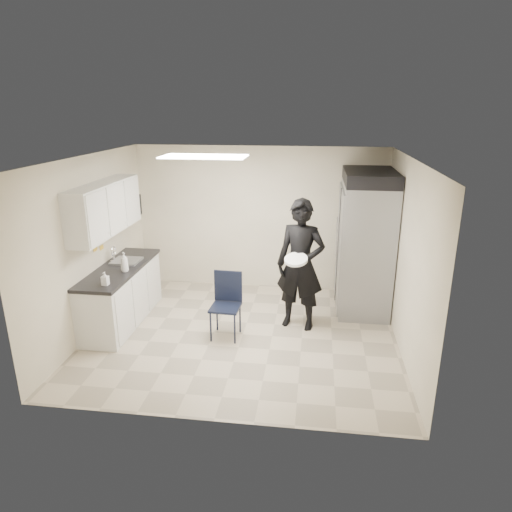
# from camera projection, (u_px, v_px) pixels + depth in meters

# --- Properties ---
(floor) EXTENTS (4.50, 4.50, 0.00)m
(floor) POSITION_uv_depth(u_px,v_px,m) (243.00, 334.00, 6.83)
(floor) COLOR tan
(floor) RESTS_ON ground
(ceiling) EXTENTS (4.50, 4.50, 0.00)m
(ceiling) POSITION_uv_depth(u_px,v_px,m) (241.00, 158.00, 6.01)
(ceiling) COLOR white
(ceiling) RESTS_ON back_wall
(back_wall) EXTENTS (4.50, 0.00, 4.50)m
(back_wall) POSITION_uv_depth(u_px,v_px,m) (260.00, 219.00, 8.30)
(back_wall) COLOR beige
(back_wall) RESTS_ON floor
(left_wall) EXTENTS (0.00, 4.00, 4.00)m
(left_wall) POSITION_uv_depth(u_px,v_px,m) (91.00, 246.00, 6.70)
(left_wall) COLOR beige
(left_wall) RESTS_ON floor
(right_wall) EXTENTS (0.00, 4.00, 4.00)m
(right_wall) POSITION_uv_depth(u_px,v_px,m) (407.00, 258.00, 6.14)
(right_wall) COLOR beige
(right_wall) RESTS_ON floor
(ceiling_panel) EXTENTS (1.20, 0.60, 0.02)m
(ceiling_panel) POSITION_uv_depth(u_px,v_px,m) (204.00, 157.00, 6.47)
(ceiling_panel) COLOR white
(ceiling_panel) RESTS_ON ceiling
(lower_counter) EXTENTS (0.60, 1.90, 0.86)m
(lower_counter) POSITION_uv_depth(u_px,v_px,m) (122.00, 296.00, 7.12)
(lower_counter) COLOR silver
(lower_counter) RESTS_ON floor
(countertop) EXTENTS (0.64, 1.95, 0.05)m
(countertop) POSITION_uv_depth(u_px,v_px,m) (119.00, 269.00, 6.98)
(countertop) COLOR black
(countertop) RESTS_ON lower_counter
(sink) EXTENTS (0.42, 0.40, 0.14)m
(sink) POSITION_uv_depth(u_px,v_px,m) (127.00, 264.00, 7.22)
(sink) COLOR gray
(sink) RESTS_ON countertop
(faucet) EXTENTS (0.02, 0.02, 0.24)m
(faucet) POSITION_uv_depth(u_px,v_px,m) (114.00, 255.00, 7.20)
(faucet) COLOR silver
(faucet) RESTS_ON countertop
(upper_cabinets) EXTENTS (0.35, 1.80, 0.75)m
(upper_cabinets) POSITION_uv_depth(u_px,v_px,m) (105.00, 208.00, 6.70)
(upper_cabinets) COLOR silver
(upper_cabinets) RESTS_ON left_wall
(towel_dispenser) EXTENTS (0.22, 0.30, 0.35)m
(towel_dispenser) POSITION_uv_depth(u_px,v_px,m) (132.00, 206.00, 7.86)
(towel_dispenser) COLOR black
(towel_dispenser) RESTS_ON left_wall
(notice_sticker_left) EXTENTS (0.00, 0.12, 0.07)m
(notice_sticker_left) POSITION_uv_depth(u_px,v_px,m) (95.00, 249.00, 6.82)
(notice_sticker_left) COLOR yellow
(notice_sticker_left) RESTS_ON left_wall
(notice_sticker_right) EXTENTS (0.00, 0.12, 0.07)m
(notice_sticker_right) POSITION_uv_depth(u_px,v_px,m) (102.00, 247.00, 7.02)
(notice_sticker_right) COLOR yellow
(notice_sticker_right) RESTS_ON left_wall
(commercial_fridge) EXTENTS (0.80, 1.35, 2.10)m
(commercial_fridge) POSITION_uv_depth(u_px,v_px,m) (365.00, 247.00, 7.47)
(commercial_fridge) COLOR gray
(commercial_fridge) RESTS_ON floor
(fridge_compressor) EXTENTS (0.80, 1.35, 0.20)m
(fridge_compressor) POSITION_uv_depth(u_px,v_px,m) (370.00, 177.00, 7.11)
(fridge_compressor) COLOR black
(fridge_compressor) RESTS_ON commercial_fridge
(folding_chair) EXTENTS (0.44, 0.44, 0.94)m
(folding_chair) POSITION_uv_depth(u_px,v_px,m) (225.00, 307.00, 6.62)
(folding_chair) COLOR black
(folding_chair) RESTS_ON floor
(man_tuxedo) EXTENTS (0.82, 0.65, 1.99)m
(man_tuxedo) POSITION_uv_depth(u_px,v_px,m) (300.00, 265.00, 6.80)
(man_tuxedo) COLOR black
(man_tuxedo) RESTS_ON floor
(bucket_lid) EXTENTS (0.40, 0.40, 0.04)m
(bucket_lid) POSITION_uv_depth(u_px,v_px,m) (296.00, 260.00, 6.52)
(bucket_lid) COLOR white
(bucket_lid) RESTS_ON man_tuxedo
(soap_bottle_a) EXTENTS (0.16, 0.16, 0.29)m
(soap_bottle_a) POSITION_uv_depth(u_px,v_px,m) (124.00, 262.00, 6.74)
(soap_bottle_a) COLOR silver
(soap_bottle_a) RESTS_ON countertop
(soap_bottle_b) EXTENTS (0.09, 0.09, 0.19)m
(soap_bottle_b) POSITION_uv_depth(u_px,v_px,m) (105.00, 278.00, 6.24)
(soap_bottle_b) COLOR silver
(soap_bottle_b) RESTS_ON countertop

